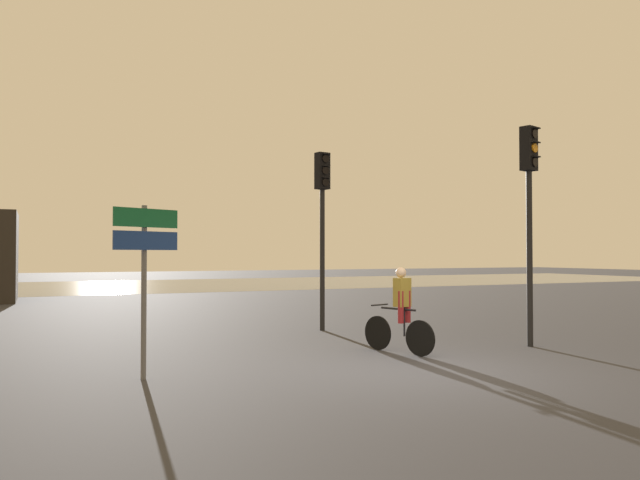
{
  "coord_description": "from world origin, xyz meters",
  "views": [
    {
      "loc": [
        -5.6,
        -8.28,
        1.87
      ],
      "look_at": [
        0.5,
        5.0,
        2.2
      ],
      "focal_mm": 35.0,
      "sensor_mm": 36.0,
      "label": 1
    }
  ],
  "objects_px": {
    "traffic_light_center": "(322,207)",
    "direction_sign_post": "(145,259)",
    "traffic_light_near_right": "(529,193)",
    "cyclist": "(401,310)"
  },
  "relations": [
    {
      "from": "traffic_light_center",
      "to": "direction_sign_post",
      "type": "xyz_separation_m",
      "value": [
        -4.92,
        -4.31,
        -1.24
      ]
    },
    {
      "from": "traffic_light_near_right",
      "to": "cyclist",
      "type": "relative_size",
      "value": 2.72
    },
    {
      "from": "direction_sign_post",
      "to": "cyclist",
      "type": "height_order",
      "value": "direction_sign_post"
    },
    {
      "from": "traffic_light_center",
      "to": "cyclist",
      "type": "relative_size",
      "value": 2.65
    },
    {
      "from": "traffic_light_center",
      "to": "cyclist",
      "type": "distance_m",
      "value": 4.41
    },
    {
      "from": "direction_sign_post",
      "to": "cyclist",
      "type": "bearing_deg",
      "value": 161.28
    },
    {
      "from": "traffic_light_near_right",
      "to": "cyclist",
      "type": "xyz_separation_m",
      "value": [
        -2.86,
        0.34,
        -2.28
      ]
    },
    {
      "from": "traffic_light_near_right",
      "to": "direction_sign_post",
      "type": "bearing_deg",
      "value": -15.83
    },
    {
      "from": "traffic_light_near_right",
      "to": "traffic_light_center",
      "type": "bearing_deg",
      "value": -73.76
    },
    {
      "from": "traffic_light_center",
      "to": "cyclist",
      "type": "xyz_separation_m",
      "value": [
        -0.14,
        -3.81,
        -2.22
      ]
    }
  ]
}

